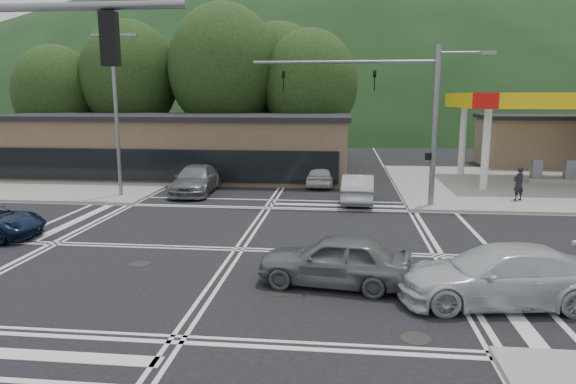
# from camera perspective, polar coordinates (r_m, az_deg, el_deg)

# --- Properties ---
(ground) EXTENTS (120.00, 120.00, 0.00)m
(ground) POSITION_cam_1_polar(r_m,az_deg,el_deg) (19.05, -5.46, -6.37)
(ground) COLOR black
(ground) RESTS_ON ground
(sidewalk_ne) EXTENTS (16.00, 16.00, 0.15)m
(sidewalk_ne) POSITION_cam_1_polar(r_m,az_deg,el_deg) (35.14, 24.76, 0.65)
(sidewalk_ne) COLOR gray
(sidewalk_ne) RESTS_ON ground
(sidewalk_nw) EXTENTS (16.00, 16.00, 0.15)m
(sidewalk_nw) POSITION_cam_1_polar(r_m,az_deg,el_deg) (38.20, -23.30, 1.48)
(sidewalk_nw) COLOR gray
(sidewalk_nw) RESTS_ON ground
(gas_station_canopy) EXTENTS (12.32, 8.34, 5.75)m
(gas_station_canopy) POSITION_cam_1_polar(r_m,az_deg,el_deg) (36.34, 27.88, 8.58)
(gas_station_canopy) COLOR silver
(gas_station_canopy) RESTS_ON ground
(convenience_store) EXTENTS (10.00, 6.00, 3.80)m
(convenience_store) POSITION_cam_1_polar(r_m,az_deg,el_deg) (45.97, 26.96, 4.89)
(convenience_store) COLOR #846B4F
(convenience_store) RESTS_ON ground
(commercial_row) EXTENTS (24.00, 8.00, 4.00)m
(commercial_row) POSITION_cam_1_polar(r_m,az_deg,el_deg) (36.93, -12.45, 4.83)
(commercial_row) COLOR brown
(commercial_row) RESTS_ON ground
(hill_north) EXTENTS (252.00, 126.00, 140.00)m
(hill_north) POSITION_cam_1_polar(r_m,az_deg,el_deg) (108.05, 4.20, 7.60)
(hill_north) COLOR black
(hill_north) RESTS_ON ground
(tree_n_a) EXTENTS (8.00, 8.00, 11.75)m
(tree_n_a) POSITION_cam_1_polar(r_m,az_deg,el_deg) (45.47, -17.20, 12.13)
(tree_n_a) COLOR #382619
(tree_n_a) RESTS_ON ground
(tree_n_b) EXTENTS (9.00, 9.00, 12.98)m
(tree_n_b) POSITION_cam_1_polar(r_m,az_deg,el_deg) (43.02, -7.13, 13.49)
(tree_n_b) COLOR #382619
(tree_n_b) RESTS_ON ground
(tree_n_c) EXTENTS (7.60, 7.60, 10.87)m
(tree_n_c) POSITION_cam_1_polar(r_m,az_deg,el_deg) (41.94, 2.46, 11.86)
(tree_n_c) COLOR #382619
(tree_n_c) RESTS_ON ground
(tree_n_d) EXTENTS (6.80, 6.80, 9.76)m
(tree_n_d) POSITION_cam_1_polar(r_m,az_deg,el_deg) (47.24, -24.41, 10.01)
(tree_n_d) COLOR #382619
(tree_n_d) RESTS_ON ground
(tree_n_e) EXTENTS (8.40, 8.40, 11.98)m
(tree_n_e) POSITION_cam_1_polar(r_m,az_deg,el_deg) (46.23, -1.00, 12.55)
(tree_n_e) COLOR #382619
(tree_n_e) RESTS_ON ground
(streetlight_nw) EXTENTS (2.50, 0.25, 9.00)m
(streetlight_nw) POSITION_cam_1_polar(r_m,az_deg,el_deg) (29.48, -18.49, 9.09)
(streetlight_nw) COLOR slate
(streetlight_nw) RESTS_ON ground
(signal_mast_ne) EXTENTS (11.65, 0.30, 8.00)m
(signal_mast_ne) POSITION_cam_1_polar(r_m,az_deg,el_deg) (26.24, 13.36, 9.28)
(signal_mast_ne) COLOR slate
(signal_mast_ne) RESTS_ON ground
(car_grey_center) EXTENTS (4.74, 2.45, 1.54)m
(car_grey_center) POSITION_cam_1_polar(r_m,az_deg,el_deg) (15.37, 5.20, -7.51)
(car_grey_center) COLOR slate
(car_grey_center) RESTS_ON ground
(car_silver_east) EXTENTS (5.65, 2.75, 1.58)m
(car_silver_east) POSITION_cam_1_polar(r_m,az_deg,el_deg) (15.11, 22.47, -8.55)
(car_silver_east) COLOR silver
(car_silver_east) RESTS_ON ground
(car_queue_a) EXTENTS (1.83, 4.68, 1.52)m
(car_queue_a) POSITION_cam_1_polar(r_m,az_deg,el_deg) (27.33, 7.79, 0.41)
(car_queue_a) COLOR #AFB1B6
(car_queue_a) RESTS_ON ground
(car_queue_b) EXTENTS (1.92, 4.22, 1.40)m
(car_queue_b) POSITION_cam_1_polar(r_m,az_deg,el_deg) (32.23, 3.77, 1.92)
(car_queue_b) COLOR silver
(car_queue_b) RESTS_ON ground
(car_northbound) EXTENTS (2.41, 5.49, 1.57)m
(car_northbound) POSITION_cam_1_polar(r_m,az_deg,el_deg) (30.22, -10.20, 1.36)
(car_northbound) COLOR slate
(car_northbound) RESTS_ON ground
(pedestrian) EXTENTS (0.78, 0.69, 1.80)m
(pedestrian) POSITION_cam_1_polar(r_m,az_deg,el_deg) (29.46, 24.25, 0.87)
(pedestrian) COLOR black
(pedestrian) RESTS_ON sidewalk_ne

